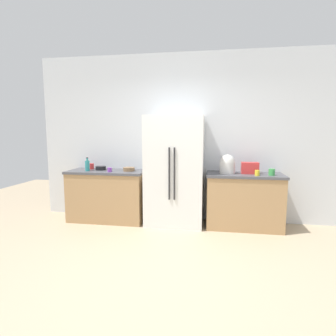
{
  "coord_description": "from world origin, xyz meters",
  "views": [
    {
      "loc": [
        0.51,
        -2.91,
        1.55
      ],
      "look_at": [
        -0.05,
        0.49,
        1.1
      ],
      "focal_mm": 29.65,
      "sensor_mm": 36.0,
      "label": 1
    }
  ],
  "objects_px": {
    "toaster": "(250,168)",
    "bowl_b": "(101,168)",
    "cup_a": "(110,170)",
    "cup_c": "(272,172)",
    "bowl_a": "(129,169)",
    "refrigerator": "(175,171)",
    "cup_b": "(91,166)",
    "cup_d": "(257,173)",
    "bottle_a": "(87,165)",
    "rice_cooker": "(227,165)"
  },
  "relations": [
    {
      "from": "rice_cooker",
      "to": "cup_a",
      "type": "relative_size",
      "value": 4.25
    },
    {
      "from": "bowl_a",
      "to": "cup_c",
      "type": "bearing_deg",
      "value": -2.8
    },
    {
      "from": "cup_d",
      "to": "refrigerator",
      "type": "bearing_deg",
      "value": 173.37
    },
    {
      "from": "cup_b",
      "to": "refrigerator",
      "type": "bearing_deg",
      "value": -5.21
    },
    {
      "from": "refrigerator",
      "to": "bowl_b",
      "type": "distance_m",
      "value": 1.33
    },
    {
      "from": "cup_a",
      "to": "cup_c",
      "type": "distance_m",
      "value": 2.61
    },
    {
      "from": "bowl_a",
      "to": "toaster",
      "type": "bearing_deg",
      "value": 0.47
    },
    {
      "from": "rice_cooker",
      "to": "cup_a",
      "type": "distance_m",
      "value": 1.95
    },
    {
      "from": "cup_a",
      "to": "cup_c",
      "type": "height_order",
      "value": "cup_c"
    },
    {
      "from": "toaster",
      "to": "bowl_b",
      "type": "height_order",
      "value": "toaster"
    },
    {
      "from": "cup_d",
      "to": "bowl_a",
      "type": "xyz_separation_m",
      "value": [
        -2.09,
        0.17,
        -0.01
      ]
    },
    {
      "from": "bowl_b",
      "to": "bowl_a",
      "type": "bearing_deg",
      "value": -5.27
    },
    {
      "from": "cup_b",
      "to": "rice_cooker",
      "type": "bearing_deg",
      "value": -2.89
    },
    {
      "from": "refrigerator",
      "to": "bottle_a",
      "type": "xyz_separation_m",
      "value": [
        -1.5,
        -0.09,
        0.07
      ]
    },
    {
      "from": "cup_c",
      "to": "bowl_a",
      "type": "relative_size",
      "value": 0.52
    },
    {
      "from": "bottle_a",
      "to": "bowl_b",
      "type": "bearing_deg",
      "value": 42.12
    },
    {
      "from": "cup_b",
      "to": "bowl_a",
      "type": "relative_size",
      "value": 0.52
    },
    {
      "from": "cup_c",
      "to": "cup_d",
      "type": "xyz_separation_m",
      "value": [
        -0.22,
        -0.06,
        -0.01
      ]
    },
    {
      "from": "bottle_a",
      "to": "cup_b",
      "type": "height_order",
      "value": "bottle_a"
    },
    {
      "from": "bottle_a",
      "to": "bowl_a",
      "type": "relative_size",
      "value": 1.19
    },
    {
      "from": "refrigerator",
      "to": "bowl_a",
      "type": "xyz_separation_m",
      "value": [
        -0.8,
        0.02,
        0.01
      ]
    },
    {
      "from": "toaster",
      "to": "cup_a",
      "type": "bearing_deg",
      "value": -175.85
    },
    {
      "from": "cup_c",
      "to": "toaster",
      "type": "bearing_deg",
      "value": 157.34
    },
    {
      "from": "bowl_a",
      "to": "refrigerator",
      "type": "bearing_deg",
      "value": -1.71
    },
    {
      "from": "rice_cooker",
      "to": "bottle_a",
      "type": "distance_m",
      "value": 2.36
    },
    {
      "from": "bottle_a",
      "to": "cup_c",
      "type": "distance_m",
      "value": 3.02
    },
    {
      "from": "refrigerator",
      "to": "cup_d",
      "type": "distance_m",
      "value": 1.31
    },
    {
      "from": "refrigerator",
      "to": "cup_b",
      "type": "relative_size",
      "value": 17.84
    },
    {
      "from": "bottle_a",
      "to": "rice_cooker",
      "type": "bearing_deg",
      "value": 2.53
    },
    {
      "from": "toaster",
      "to": "cup_a",
      "type": "xyz_separation_m",
      "value": [
        -2.3,
        -0.17,
        -0.06
      ]
    },
    {
      "from": "bottle_a",
      "to": "bowl_a",
      "type": "xyz_separation_m",
      "value": [
        0.71,
        0.11,
        -0.06
      ]
    },
    {
      "from": "toaster",
      "to": "cup_d",
      "type": "relative_size",
      "value": 3.19
    },
    {
      "from": "cup_a",
      "to": "bowl_b",
      "type": "distance_m",
      "value": 0.31
    },
    {
      "from": "bottle_a",
      "to": "cup_b",
      "type": "xyz_separation_m",
      "value": [
        -0.03,
        0.23,
        -0.04
      ]
    },
    {
      "from": "cup_c",
      "to": "cup_b",
      "type": "bearing_deg",
      "value": 175.7
    },
    {
      "from": "cup_d",
      "to": "bowl_a",
      "type": "distance_m",
      "value": 2.1
    },
    {
      "from": "refrigerator",
      "to": "bowl_a",
      "type": "relative_size",
      "value": 9.2
    },
    {
      "from": "toaster",
      "to": "cup_c",
      "type": "relative_size",
      "value": 2.62
    },
    {
      "from": "cup_b",
      "to": "cup_d",
      "type": "distance_m",
      "value": 2.85
    },
    {
      "from": "refrigerator",
      "to": "cup_d",
      "type": "height_order",
      "value": "refrigerator"
    },
    {
      "from": "toaster",
      "to": "rice_cooker",
      "type": "distance_m",
      "value": 0.36
    },
    {
      "from": "cup_c",
      "to": "bowl_b",
      "type": "relative_size",
      "value": 0.57
    },
    {
      "from": "refrigerator",
      "to": "bottle_a",
      "type": "height_order",
      "value": "refrigerator"
    },
    {
      "from": "toaster",
      "to": "bowl_b",
      "type": "distance_m",
      "value": 2.54
    },
    {
      "from": "cup_a",
      "to": "bowl_a",
      "type": "relative_size",
      "value": 0.36
    },
    {
      "from": "rice_cooker",
      "to": "cup_c",
      "type": "relative_size",
      "value": 2.98
    },
    {
      "from": "toaster",
      "to": "bottle_a",
      "type": "distance_m",
      "value": 2.72
    },
    {
      "from": "toaster",
      "to": "rice_cooker",
      "type": "relative_size",
      "value": 0.88
    },
    {
      "from": "bottle_a",
      "to": "cup_d",
      "type": "bearing_deg",
      "value": -1.35
    },
    {
      "from": "bowl_a",
      "to": "bowl_b",
      "type": "xyz_separation_m",
      "value": [
        -0.53,
        0.05,
        0.0
      ]
    }
  ]
}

